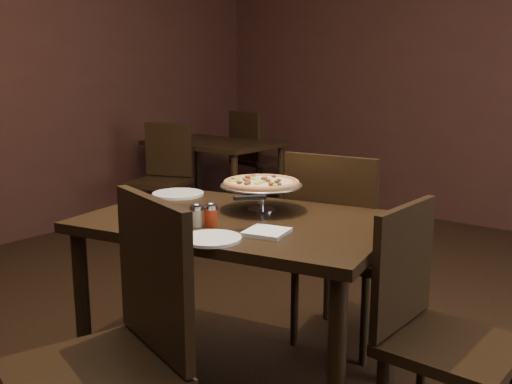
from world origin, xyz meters
The scene contains 16 objects.
room centered at (0.06, 0.03, 1.40)m, with size 6.04×7.04×2.84m.
dining_table centered at (-0.06, 0.00, 0.68)m, with size 1.38×1.05×0.78m.
background_table centered at (-2.20, 2.20, 0.65)m, with size 1.20×0.80×0.75m.
pizza_stand centered at (-0.07, 0.16, 0.90)m, with size 0.36×0.36×0.15m.
parmesan_shaker centered at (-0.11, -0.21, 0.82)m, with size 0.05×0.05×0.09m.
pepper_flake_shaker centered at (-0.06, -0.17, 0.83)m, with size 0.06×0.06×0.10m.
packet_caddy centered at (-0.34, -0.25, 0.81)m, with size 0.08×0.08×0.07m.
napkin_stack centered at (0.18, -0.13, 0.79)m, with size 0.15×0.15×0.02m, color white.
plate_left centered at (-0.59, 0.16, 0.79)m, with size 0.25×0.25×0.01m, color white.
plate_near centered at (0.07, -0.32, 0.79)m, with size 0.22×0.22×0.01m, color white.
serving_spatula centered at (0.07, -0.10, 0.90)m, with size 0.16×0.16×0.02m.
chair_far centered at (0.07, 0.62, 0.55)m, with size 0.51×0.51×1.00m.
chair_near centered at (0.09, -0.77, 0.55)m, with size 0.59×0.59×1.00m.
chair_side centered at (0.75, 0.09, 0.50)m, with size 0.44×0.44×0.92m.
bg_chair_far centered at (-2.22, 2.85, 0.55)m, with size 0.55×0.55×1.00m.
bg_chair_near centered at (-2.22, 1.56, 0.52)m, with size 0.57×0.57×0.96m.
Camera 1 is at (1.42, -1.78, 1.36)m, focal length 40.00 mm.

